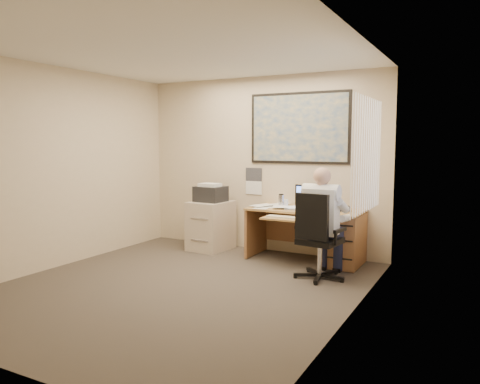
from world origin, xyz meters
The scene contains 8 objects.
room_shell centered at (0.00, 0.00, 1.35)m, with size 4.00×4.50×2.70m.
desk centered at (1.19, 1.90, 0.44)m, with size 1.60×0.97×1.07m.
world_map centered at (0.62, 2.23, 1.90)m, with size 1.56×0.03×1.06m, color #1E4C93.
wall_calendar centered at (-0.13, 2.24, 1.08)m, with size 0.28×0.01×0.42m, color white.
window_blinds centered at (1.97, 0.80, 1.55)m, with size 0.06×1.40×1.30m, color beige, non-canonical shape.
filing_cabinet centered at (-0.70, 1.86, 0.45)m, with size 0.59×0.69×1.05m.
office_chair centered at (1.34, 1.08, 0.32)m, with size 0.73×0.73×1.08m.
person centered at (1.33, 1.16, 0.69)m, with size 0.58×0.83×1.38m, color white, non-canonical shape.
Camera 1 is at (3.13, -4.37, 1.68)m, focal length 35.00 mm.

